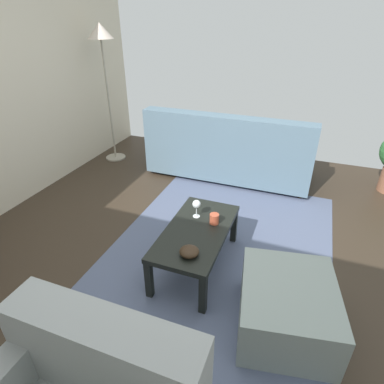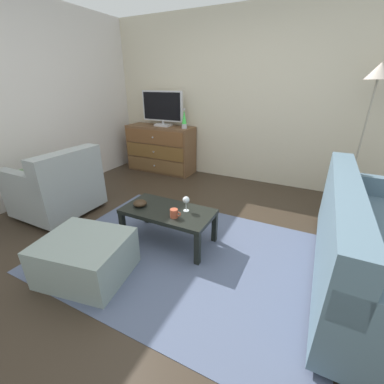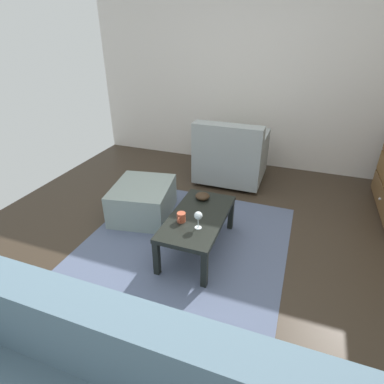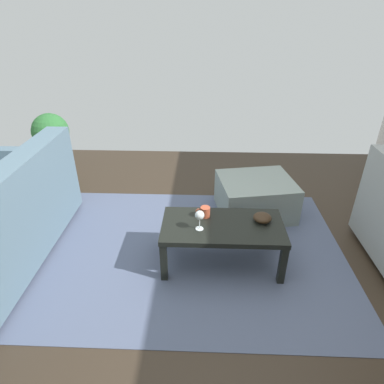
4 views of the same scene
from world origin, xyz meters
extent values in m
cube|color=#352A1F|center=(0.00, 0.00, -0.03)|extent=(5.24, 4.86, 0.05)
cube|color=beige|center=(0.00, 2.19, 1.30)|extent=(5.24, 0.12, 2.59)
cube|color=silver|center=(-2.38, 0.00, 1.30)|extent=(0.12, 4.86, 2.59)
cube|color=slate|center=(0.20, -0.20, 0.00)|extent=(2.60, 1.90, 0.01)
cube|color=brown|center=(-1.41, 1.89, 0.42)|extent=(1.25, 0.45, 0.84)
cube|color=brown|center=(-1.41, 1.65, 0.16)|extent=(1.19, 0.02, 0.24)
sphere|color=silver|center=(-1.41, 1.64, 0.16)|extent=(0.03, 0.03, 0.03)
cube|color=brown|center=(-1.41, 1.65, 0.42)|extent=(1.19, 0.02, 0.24)
sphere|color=silver|center=(-1.41, 1.64, 0.42)|extent=(0.03, 0.03, 0.03)
cube|color=brown|center=(-1.41, 1.65, 0.68)|extent=(1.19, 0.02, 0.24)
sphere|color=silver|center=(-1.41, 1.64, 0.68)|extent=(0.03, 0.03, 0.03)
cube|color=silver|center=(-1.35, 1.91, 0.86)|extent=(0.28, 0.18, 0.04)
cylinder|color=silver|center=(-1.35, 1.91, 0.90)|extent=(0.04, 0.04, 0.05)
cube|color=silver|center=(-1.35, 1.91, 1.18)|extent=(0.79, 0.05, 0.50)
cube|color=black|center=(-1.35, 1.88, 1.18)|extent=(0.74, 0.01, 0.45)
cylinder|color=#B7B7BC|center=(-0.89, 1.84, 0.88)|extent=(0.09, 0.09, 0.08)
cone|color=#3FD84C|center=(-0.89, 1.84, 1.03)|extent=(0.08, 0.08, 0.22)
cylinder|color=#B7B7BC|center=(-0.89, 1.84, 1.15)|extent=(0.04, 0.04, 0.03)
cube|color=black|center=(-0.50, 0.14, 0.16)|extent=(0.05, 0.05, 0.33)
cube|color=black|center=(0.37, 0.14, 0.16)|extent=(0.05, 0.05, 0.33)
cube|color=black|center=(-0.50, -0.27, 0.16)|extent=(0.05, 0.05, 0.33)
cube|color=black|center=(0.37, -0.27, 0.16)|extent=(0.05, 0.05, 0.33)
cube|color=black|center=(-0.07, -0.06, 0.35)|extent=(0.93, 0.48, 0.04)
cylinder|color=silver|center=(0.11, 0.00, 0.37)|extent=(0.06, 0.06, 0.00)
cylinder|color=silver|center=(0.11, 0.00, 0.42)|extent=(0.01, 0.01, 0.09)
sphere|color=silver|center=(0.11, 0.00, 0.49)|extent=(0.07, 0.07, 0.07)
cylinder|color=#B44E33|center=(0.07, -0.17, 0.41)|extent=(0.08, 0.08, 0.08)
torus|color=#B44E33|center=(0.12, -0.17, 0.42)|extent=(0.05, 0.01, 0.05)
ellipsoid|color=#312215|center=(-0.37, -0.12, 0.40)|extent=(0.14, 0.14, 0.06)
cylinder|color=#332319|center=(1.43, -0.80, 0.03)|extent=(0.05, 0.05, 0.05)
cylinder|color=#332319|center=(1.43, 1.06, 0.03)|extent=(0.05, 0.05, 0.05)
cube|color=slate|center=(1.77, 0.13, 0.25)|extent=(0.85, 2.02, 0.41)
cube|color=slate|center=(1.45, 0.13, 0.66)|extent=(0.20, 2.02, 0.40)
cube|color=slate|center=(1.77, 1.08, 0.56)|extent=(0.81, 0.12, 0.20)
cylinder|color=#332319|center=(-1.99, 0.21, 0.03)|extent=(0.05, 0.05, 0.05)
cylinder|color=#332319|center=(-1.99, -0.49, 0.03)|extent=(0.05, 0.05, 0.05)
cylinder|color=#332319|center=(-1.35, 0.21, 0.03)|extent=(0.05, 0.05, 0.05)
cylinder|color=#332319|center=(-1.35, -0.49, 0.03)|extent=(0.05, 0.05, 0.05)
cube|color=#909696|center=(-1.67, -0.14, 0.25)|extent=(0.80, 0.86, 0.40)
cube|color=#909696|center=(-1.37, -0.14, 0.65)|extent=(0.20, 0.86, 0.39)
cube|color=#909696|center=(-1.67, 0.23, 0.55)|extent=(0.76, 0.12, 0.20)
cube|color=#909696|center=(-1.67, -0.51, 0.55)|extent=(0.76, 0.12, 0.20)
cylinder|color=#5E7E55|center=(-1.92, -0.23, 0.53)|extent=(0.16, 0.40, 0.16)
cube|color=gray|center=(-0.43, -0.83, 0.18)|extent=(0.79, 0.71, 0.36)
cylinder|color=#A59E8C|center=(1.67, 1.83, 0.01)|extent=(0.28, 0.28, 0.02)
cylinder|color=#A59E8C|center=(1.67, 1.83, 0.81)|extent=(0.02, 0.02, 1.57)
cone|color=beige|center=(1.67, 1.83, 1.68)|extent=(0.32, 0.32, 0.18)
camera|label=1|loc=(-2.01, -0.77, 1.87)|focal=29.98mm
camera|label=2|loc=(1.18, -1.99, 1.57)|focal=23.58mm
camera|label=3|loc=(2.15, 0.70, 1.87)|focal=28.91mm
camera|label=4|loc=(0.09, 1.99, 1.80)|focal=30.53mm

